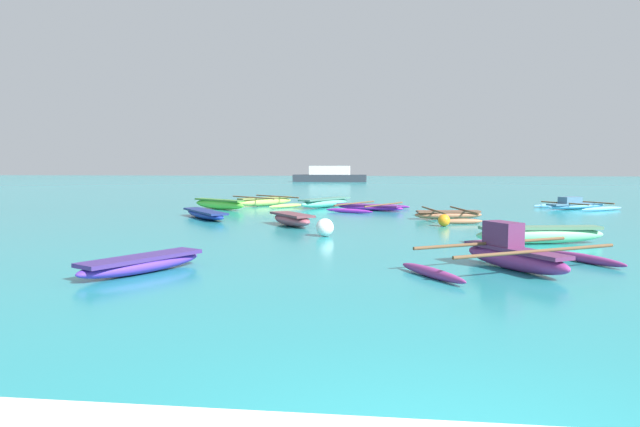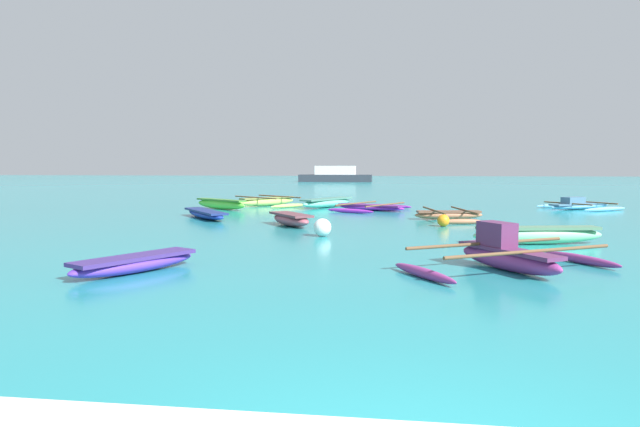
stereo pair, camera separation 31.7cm
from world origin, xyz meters
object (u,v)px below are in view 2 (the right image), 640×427
object	(u,v)px
moored_boat_1	(371,207)
mooring_buoy_1	(443,220)
moored_boat_3	(291,219)
moored_boat_7	(267,201)
moored_boat_5	(449,215)
moored_boat_8	(327,202)
moored_boat_4	(579,205)
moored_boat_10	(135,263)
mooring_buoy_0	(322,227)
moored_boat_0	(538,234)
distant_ferry	(335,175)
moored_boat_6	(205,214)
moored_boat_2	(506,255)
moored_boat_9	(221,204)

from	to	relation	value
moored_boat_1	mooring_buoy_1	distance (m)	7.63
moored_boat_3	moored_boat_7	xyz separation A→B (m)	(-3.18, 10.00, -0.01)
moored_boat_5	moored_boat_8	bearing A→B (deg)	123.17
moored_boat_3	moored_boat_4	bearing A→B (deg)	92.50
moored_boat_4	moored_boat_5	xyz separation A→B (m)	(-6.93, -6.45, -0.01)
moored_boat_3	moored_boat_5	xyz separation A→B (m)	(5.85, 3.25, -0.06)
moored_boat_10	mooring_buoy_0	bearing A→B (deg)	3.55
moored_boat_5	moored_boat_1	bearing A→B (deg)	117.67
moored_boat_0	moored_boat_5	size ratio (longest dim) A/B	0.90
moored_boat_10	moored_boat_1	bearing A→B (deg)	15.31
moored_boat_7	distant_ferry	bearing A→B (deg)	41.54
moored_boat_8	mooring_buoy_1	xyz separation A→B (m)	(5.27, -8.82, -0.05)
moored_boat_3	mooring_buoy_1	bearing A→B (deg)	60.77
moored_boat_3	moored_boat_10	distance (m)	9.40
moored_boat_0	moored_boat_6	xyz separation A→B (m)	(-11.69, 6.27, -0.08)
moored_boat_6	moored_boat_2	bearing A→B (deg)	7.92
moored_boat_5	moored_boat_8	distance (m)	8.33
moored_boat_2	moored_boat_1	bearing A→B (deg)	161.75
moored_boat_7	moored_boat_4	bearing A→B (deg)	-51.14
moored_boat_4	distant_ferry	xyz separation A→B (m)	(-17.29, 46.68, 0.68)
moored_boat_5	moored_boat_10	size ratio (longest dim) A/B	1.45
moored_boat_4	moored_boat_10	xyz separation A→B (m)	(-14.25, -18.99, -0.01)
moored_boat_9	distant_ferry	distance (m)	49.09
distant_ferry	moored_boat_0	bearing A→B (deg)	-78.58
moored_boat_1	moored_boat_5	world-z (taller)	moored_boat_5
moored_boat_7	mooring_buoy_1	size ratio (longest dim) A/B	10.30
moored_boat_5	mooring_buoy_0	xyz separation A→B (m)	(-4.32, -6.14, 0.08)
moored_boat_0	distant_ferry	xyz separation A→B (m)	(-12.16, 60.20, 0.61)
moored_boat_10	moored_boat_2	bearing A→B (deg)	-51.58
moored_boat_2	moored_boat_6	size ratio (longest dim) A/B	1.27
moored_boat_7	mooring_buoy_0	size ratio (longest dim) A/B	8.10
moored_boat_7	moored_boat_9	bearing A→B (deg)	-173.12
moored_boat_5	moored_boat_9	world-z (taller)	moored_boat_9
moored_boat_2	mooring_buoy_1	xyz separation A→B (m)	(-0.61, 8.51, -0.10)
moored_boat_0	moored_boat_3	xyz separation A→B (m)	(-7.65, 3.81, -0.02)
moored_boat_7	moored_boat_0	bearing A→B (deg)	-102.01
moored_boat_9	distant_ferry	xyz separation A→B (m)	(0.42, 49.08, 0.60)
moored_boat_8	moored_boat_2	bearing A→B (deg)	-132.99
moored_boat_6	distant_ferry	bearing A→B (deg)	144.41
moored_boat_1	moored_boat_3	world-z (taller)	moored_boat_3
moored_boat_7	moored_boat_8	size ratio (longest dim) A/B	1.14
moored_boat_2	mooring_buoy_1	distance (m)	8.53
moored_boat_3	moored_boat_4	xyz separation A→B (m)	(12.78, 9.71, -0.05)
moored_boat_0	mooring_buoy_0	xyz separation A→B (m)	(-6.12, 0.92, 0.01)
moored_boat_3	moored_boat_7	size ratio (longest dim) A/B	0.57
moored_boat_9	moored_boat_3	bearing A→B (deg)	-20.06
moored_boat_3	moored_boat_5	distance (m)	6.69
moored_boat_5	moored_boat_7	xyz separation A→B (m)	(-9.03, 6.74, 0.05)
moored_boat_1	moored_boat_9	distance (m)	7.46
moored_boat_2	moored_boat_7	xyz separation A→B (m)	(-9.22, 17.99, -0.07)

